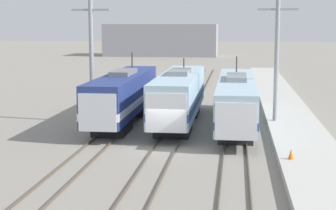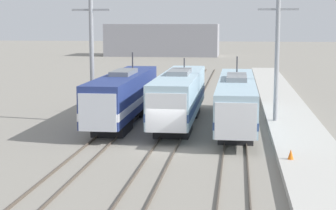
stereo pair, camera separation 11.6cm
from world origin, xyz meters
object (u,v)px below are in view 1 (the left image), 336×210
at_px(locomotive_center, 179,97).
at_px(catenary_tower_right, 277,57).
at_px(locomotive_far_right, 236,101).
at_px(catenary_tower_left, 91,56).
at_px(traffic_cone, 291,154).
at_px(locomotive_far_left, 123,96).

distance_m(locomotive_center, catenary_tower_right, 8.11).
bearing_deg(catenary_tower_right, locomotive_far_right, -163.84).
height_order(locomotive_center, locomotive_far_right, locomotive_far_right).
distance_m(locomotive_center, catenary_tower_left, 7.69).
xyz_separation_m(locomotive_far_right, traffic_cone, (3.07, -11.66, -1.33)).
height_order(locomotive_far_left, catenary_tower_left, catenary_tower_left).
relative_size(locomotive_far_left, locomotive_far_right, 0.87).
bearing_deg(traffic_cone, locomotive_far_left, 134.71).
xyz_separation_m(locomotive_far_left, locomotive_center, (4.46, 0.04, 0.04)).
bearing_deg(locomotive_center, catenary_tower_left, 176.90).
height_order(locomotive_far_right, catenary_tower_left, catenary_tower_left).
relative_size(locomotive_center, catenary_tower_left, 1.69).
bearing_deg(locomotive_far_right, traffic_cone, -75.25).
height_order(locomotive_far_left, locomotive_far_right, locomotive_far_left).
bearing_deg(traffic_cone, locomotive_far_right, 104.75).
bearing_deg(locomotive_center, locomotive_far_left, -179.47).
relative_size(locomotive_far_left, catenary_tower_right, 1.71).
relative_size(locomotive_center, traffic_cone, 30.36).
xyz_separation_m(locomotive_center, catenary_tower_right, (7.48, 0.38, 3.11)).
distance_m(locomotive_far_right, traffic_cone, 12.13).
bearing_deg(locomotive_far_left, locomotive_far_right, -2.91).
bearing_deg(catenary_tower_right, locomotive_center, -177.08).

